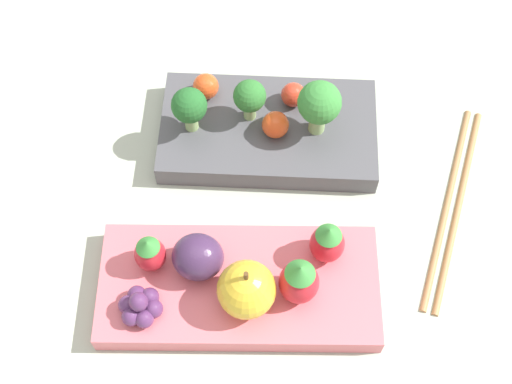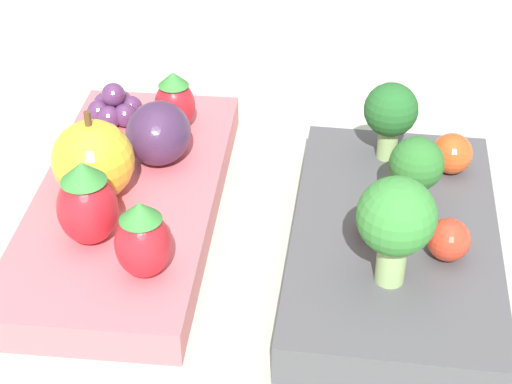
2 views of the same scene
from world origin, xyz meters
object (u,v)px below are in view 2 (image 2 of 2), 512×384
Objects in this scene: broccoli_floret_0 at (396,220)px; broccoli_floret_2 at (391,112)px; bento_box_savoury at (393,246)px; bento_box_fruit at (128,204)px; strawberry_0 at (87,204)px; apple at (93,160)px; broccoli_floret_1 at (416,166)px; grape_cluster at (115,107)px; cherry_tomato_2 at (449,240)px; cherry_tomato_0 at (452,154)px; cherry_tomato_1 at (381,215)px; plum at (158,133)px; strawberry_2 at (143,240)px; strawberry_1 at (175,102)px.

broccoli_floret_2 is at bearing -171.69° from broccoli_floret_0.
bento_box_fruit is at bearing -90.53° from bento_box_savoury.
bento_box_savoury is at bearing 106.43° from strawberry_0.
broccoli_floret_2 reaches higher than bento_box_savoury.
broccoli_floret_1 is at bearing 98.81° from apple.
bento_box_fruit is at bearing -105.29° from broccoli_floret_0.
strawberry_0 reaches higher than bento_box_savoury.
bento_box_savoury is 3.82× the size of apple.
grape_cluster is at bearing -91.17° from broccoli_floret_2.
cherry_tomato_2 is (-0.02, 0.03, -0.03)m from broccoli_floret_0.
cherry_tomato_0 is 0.08m from cherry_tomato_1.
bento_box_fruit is 6.67× the size of grape_cluster.
strawberry_0 is 0.08m from plum.
broccoli_floret_1 is 0.93× the size of broccoli_floret_2.
bento_box_savoury is 3.54× the size of broccoli_floret_0.
plum is (-0.04, -0.14, 0.00)m from cherry_tomato_1.
bento_box_savoury is at bearing -177.27° from broccoli_floret_0.
strawberry_2 is at bearing -48.00° from cherry_tomato_0.
cherry_tomato_1 reaches higher than bento_box_fruit.
strawberry_1 is at bearing -93.42° from cherry_tomato_0.
cherry_tomato_0 is at bearing 132.00° from strawberry_2.
cherry_tomato_0 is 0.21m from strawberry_0.
broccoli_floret_2 is 0.17m from apple.
broccoli_floret_1 is at bearing 112.22° from strawberry_0.
bento_box_fruit is 0.16m from broccoli_floret_2.
cherry_tomato_1 is 0.12m from strawberry_2.
broccoli_floret_0 is at bearing 74.71° from bento_box_fruit.
cherry_tomato_1 is 0.56× the size of strawberry_2.
bento_box_fruit is 4.09× the size of broccoli_floret_0.
plum reaches higher than cherry_tomato_1.
apple is 1.30× the size of plum.
strawberry_1 is at bearing 166.61° from apple.
cherry_tomato_0 is at bearing -176.96° from cherry_tomato_2.
cherry_tomato_0 is at bearing 158.02° from broccoli_floret_1.
cherry_tomato_1 is 0.14m from plum.
broccoli_floret_1 is at bearing 124.04° from strawberry_2.
plum is at bearing -106.75° from cherry_tomato_2.
broccoli_floret_1 is at bearing 150.96° from cherry_tomato_1.
strawberry_1 is (-0.00, -0.13, -0.01)m from broccoli_floret_2.
strawberry_0 is 1.24× the size of strawberry_1.
apple is 1.11× the size of strawberry_0.
broccoli_floret_1 reaches higher than strawberry_2.
plum is (-0.04, 0.02, -0.00)m from apple.
broccoli_floret_2 is at bearing 116.42° from apple.
strawberry_2 is at bearing -55.96° from broccoli_floret_1.
plum is (0.04, 0.00, -0.00)m from strawberry_1.
plum is (0.03, -0.13, -0.01)m from broccoli_floret_2.
broccoli_floret_0 is 1.08× the size of apple.
cherry_tomato_0 is at bearing 99.31° from plum.
cherry_tomato_1 is at bearing 90.60° from apple.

